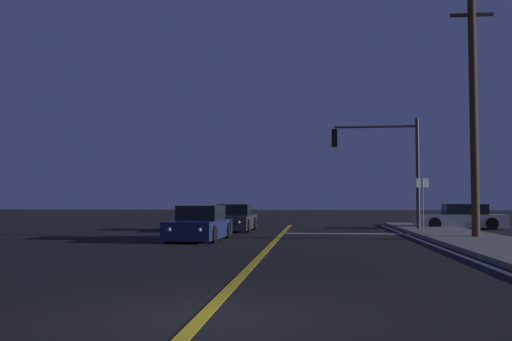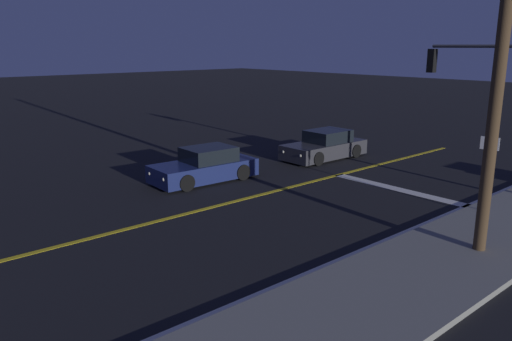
{
  "view_description": "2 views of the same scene",
  "coord_description": "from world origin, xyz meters",
  "views": [
    {
      "loc": [
        1.49,
        -7.51,
        1.57
      ],
      "look_at": [
        -0.92,
        15.83,
        2.78
      ],
      "focal_mm": 39.65,
      "sensor_mm": 36.0,
      "label": 1
    },
    {
      "loc": [
        13.03,
        2.83,
        5.27
      ],
      "look_at": [
        -0.59,
        14.79,
        0.75
      ],
      "focal_mm": 35.37,
      "sensor_mm": 36.0,
      "label": 2
    }
  ],
  "objects": [
    {
      "name": "utility_pole_right",
      "position": [
        7.71,
        15.17,
        5.34
      ],
      "size": [
        1.95,
        0.31,
        10.26
      ],
      "color": "#42301E",
      "rests_on": "ground"
    },
    {
      "name": "traffic_signal_near_right",
      "position": [
        5.04,
        21.14,
        3.79
      ],
      "size": [
        4.32,
        0.28,
        5.63
      ],
      "rotation": [
        0.0,
        0.0,
        3.14
      ],
      "color": "#38383D",
      "rests_on": "ground"
    },
    {
      "name": "car_side_waiting_silver",
      "position": [
        9.32,
        23.88,
        0.58
      ],
      "size": [
        4.71,
        1.92,
        1.34
      ],
      "rotation": [
        0.0,
        0.0,
        1.55
      ],
      "color": "#B2B5BA",
      "rests_on": "ground"
    },
    {
      "name": "car_mid_block_navy",
      "position": [
        -2.94,
        14.14,
        0.58
      ],
      "size": [
        2.04,
        4.29,
        1.34
      ],
      "rotation": [
        0.0,
        0.0,
        3.09
      ],
      "color": "navy",
      "rests_on": "ground"
    },
    {
      "name": "stop_bar",
      "position": [
        2.9,
        18.84,
        0.01
      ],
      "size": [
        5.81,
        0.5,
        0.01
      ],
      "primitive_type": "cube",
      "color": "silver",
      "rests_on": "ground"
    },
    {
      "name": "ground_plane",
      "position": [
        0.0,
        0.0,
        0.0
      ],
      "size": [
        160.0,
        160.0,
        0.0
      ],
      "primitive_type": "plane",
      "color": "black"
    },
    {
      "name": "lane_line_edge_right",
      "position": [
        5.56,
        10.17,
        0.01
      ],
      "size": [
        0.16,
        34.59,
        0.01
      ],
      "primitive_type": "cube",
      "color": "silver",
      "rests_on": "ground"
    },
    {
      "name": "lane_line_center",
      "position": [
        0.0,
        10.17,
        0.01
      ],
      "size": [
        0.2,
        34.59,
        0.01
      ],
      "primitive_type": "cube",
      "color": "gold",
      "rests_on": "ground"
    },
    {
      "name": "car_lead_oncoming_charcoal",
      "position": [
        -2.53,
        20.86,
        0.58
      ],
      "size": [
        1.94,
        4.36,
        1.34
      ],
      "rotation": [
        0.0,
        0.0,
        3.13
      ],
      "color": "#2D2D33",
      "rests_on": "ground"
    },
    {
      "name": "street_sign_corner",
      "position": [
        6.31,
        18.34,
        1.72
      ],
      "size": [
        0.56,
        0.11,
        2.57
      ],
      "color": "slate",
      "rests_on": "ground"
    }
  ]
}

